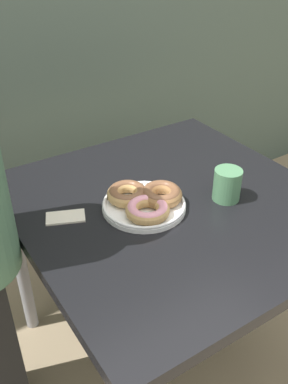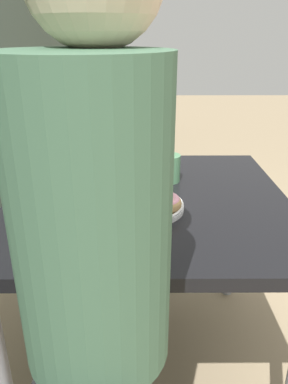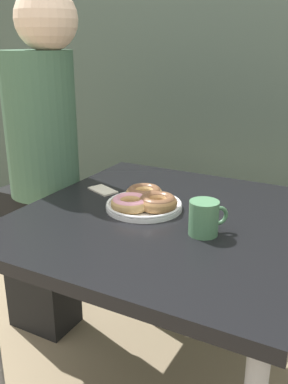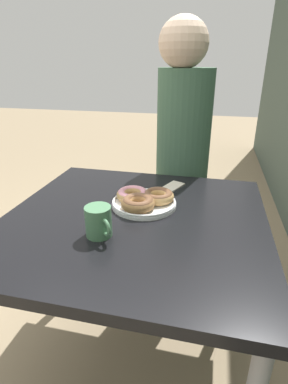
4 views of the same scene
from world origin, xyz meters
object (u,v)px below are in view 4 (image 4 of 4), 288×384
Objects in this scene: dining_table at (135,235)px; coffee_mug at (99,221)px; napkin at (173,186)px; donut_plate at (143,199)px; person_figure at (183,163)px.

dining_table is 0.22m from coffee_mug.
dining_table is 7.39× the size of napkin.
person_figure is (-0.54, 0.10, -0.01)m from donut_plate.
coffee_mug reaches higher than donut_plate.
coffee_mug is at bearing -20.16° from donut_plate.
person_figure is at bearing 166.29° from coffee_mug.
person_figure is (-0.63, 0.11, 0.10)m from dining_table.
donut_plate is (-0.09, 0.01, 0.11)m from dining_table.
donut_plate is 0.55m from person_figure.
dining_table is at bearing -10.04° from person_figure.
coffee_mug is at bearing -20.72° from napkin.
dining_table is at bearing -17.27° from napkin.
napkin is (0.31, -0.01, -0.02)m from person_figure.
person_figure is at bearing 169.40° from donut_plate.
dining_table is at bearing 152.52° from coffee_mug.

